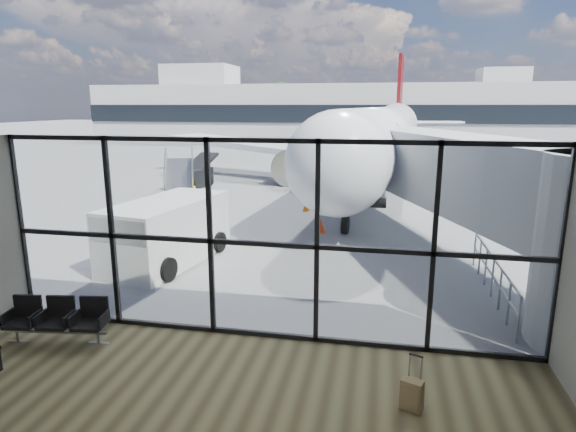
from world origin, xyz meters
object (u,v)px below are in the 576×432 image
(mobile_stairs, at_px, (180,196))
(airliner, at_px, (382,137))
(service_van, at_px, (165,232))
(suitcase, at_px, (412,395))
(belt_loader, at_px, (191,177))
(seating_row, at_px, (58,317))

(mobile_stairs, bearing_deg, airliner, 26.44)
(airliner, relative_size, service_van, 7.59)
(suitcase, relative_size, belt_loader, 0.22)
(suitcase, xyz_separation_m, airliner, (-0.70, 26.42, 2.74))
(seating_row, relative_size, mobile_stairs, 0.61)
(airliner, relative_size, belt_loader, 8.48)
(seating_row, height_order, airliner, airliner)
(mobile_stairs, bearing_deg, service_van, -90.35)
(airliner, xyz_separation_m, mobile_stairs, (-10.19, -11.08, -2.48))
(airliner, bearing_deg, mobile_stairs, -127.46)
(suitcase, distance_m, belt_loader, 24.63)
(suitcase, bearing_deg, service_van, 160.43)
(service_van, relative_size, belt_loader, 1.12)
(seating_row, bearing_deg, service_van, 82.15)
(service_van, xyz_separation_m, belt_loader, (-4.98, 14.47, -0.40))
(mobile_stairs, bearing_deg, belt_loader, 85.55)
(service_van, bearing_deg, airliner, 80.47)
(seating_row, relative_size, service_van, 0.44)
(service_van, bearing_deg, mobile_stairs, 120.42)
(service_van, bearing_deg, suitcase, -31.36)
(airliner, bearing_deg, seating_row, -100.12)
(seating_row, xyz_separation_m, belt_loader, (-5.01, 20.03, 0.13))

